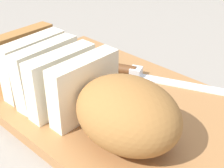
# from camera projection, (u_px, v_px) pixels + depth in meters

# --- Properties ---
(ground_plane) EXTENTS (3.00, 3.00, 0.00)m
(ground_plane) POSITION_uv_depth(u_px,v_px,m) (112.00, 109.00, 0.55)
(ground_plane) COLOR gray
(cutting_board) EXTENTS (0.47, 0.31, 0.02)m
(cutting_board) POSITION_uv_depth(u_px,v_px,m) (112.00, 104.00, 0.55)
(cutting_board) COLOR #9E6B3D
(cutting_board) RESTS_ON ground_plane
(bread_loaf) EXTENTS (0.33, 0.13, 0.10)m
(bread_loaf) POSITION_uv_depth(u_px,v_px,m) (86.00, 92.00, 0.47)
(bread_loaf) COLOR #996633
(bread_loaf) RESTS_ON cutting_board
(bread_knife) EXTENTS (0.24, 0.12, 0.02)m
(bread_knife) POSITION_uv_depth(u_px,v_px,m) (139.00, 74.00, 0.60)
(bread_knife) COLOR silver
(bread_knife) RESTS_ON cutting_board
(crumb_near_knife) EXTENTS (0.00, 0.00, 0.00)m
(crumb_near_knife) POSITION_uv_depth(u_px,v_px,m) (103.00, 108.00, 0.52)
(crumb_near_knife) COLOR tan
(crumb_near_knife) RESTS_ON cutting_board
(crumb_near_loaf) EXTENTS (0.01, 0.01, 0.01)m
(crumb_near_loaf) POSITION_uv_depth(u_px,v_px,m) (94.00, 76.00, 0.60)
(crumb_near_loaf) COLOR tan
(crumb_near_loaf) RESTS_ON cutting_board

